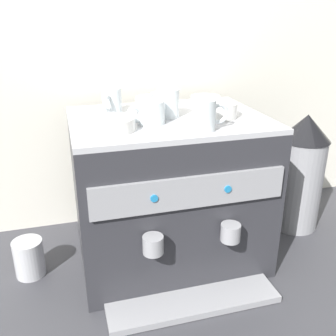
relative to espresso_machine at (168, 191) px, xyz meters
name	(u,v)px	position (x,y,z in m)	size (l,w,h in m)	color
ground_plane	(168,253)	(0.00, 0.00, -0.24)	(4.00, 4.00, 0.00)	#38383D
tiled_backsplash_wall	(145,78)	(0.00, 0.32, 0.31)	(2.80, 0.03, 1.11)	silver
espresso_machine	(168,191)	(0.00, 0.00, 0.00)	(0.58, 0.55, 0.49)	#2D2D33
ceramic_cup_0	(206,115)	(0.06, -0.16, 0.29)	(0.10, 0.06, 0.08)	silver
ceramic_cup_1	(167,103)	(0.00, 0.01, 0.29)	(0.09, 0.10, 0.08)	silver
ceramic_cup_2	(112,101)	(-0.16, 0.10, 0.28)	(0.07, 0.10, 0.08)	silver
ceramic_cup_3	(150,112)	(-0.07, -0.05, 0.28)	(0.11, 0.08, 0.07)	silver
ceramic_bowl_0	(205,102)	(0.15, 0.09, 0.26)	(0.10, 0.10, 0.04)	white
ceramic_bowl_1	(149,102)	(-0.03, 0.14, 0.26)	(0.09, 0.09, 0.03)	white
ceramic_bowl_2	(218,110)	(0.14, -0.04, 0.27)	(0.12, 0.12, 0.04)	white
ceramic_bowl_3	(112,124)	(-0.18, -0.09, 0.26)	(0.12, 0.12, 0.04)	white
coffee_grinder	(300,172)	(0.53, 0.05, -0.02)	(0.18, 0.18, 0.45)	#939399
milk_pitcher	(29,258)	(-0.45, 0.01, -0.18)	(0.09, 0.09, 0.12)	#B7B7BC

